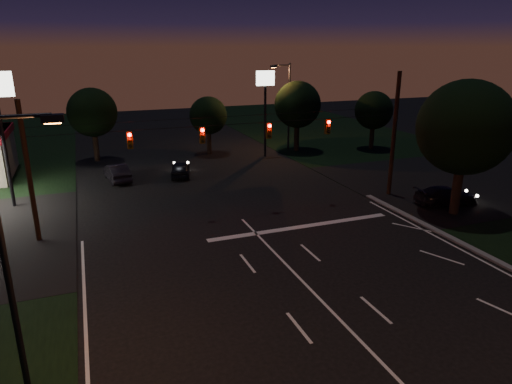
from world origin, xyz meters
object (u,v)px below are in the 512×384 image
car_oncoming_a (180,169)px  car_oncoming_b (117,172)px  utility_pole_right (388,194)px  car_cross (446,196)px  tree_right_near (464,128)px

car_oncoming_a → car_oncoming_b: (-5.18, 0.51, 0.06)m
utility_pole_right → car_cross: utility_pole_right is taller
car_oncoming_a → utility_pole_right: bearing=155.6°
utility_pole_right → car_oncoming_b: (-18.75, 11.07, 0.71)m
utility_pole_right → car_oncoming_b: bearing=149.4°
utility_pole_right → car_oncoming_a: size_ratio=2.35×
tree_right_near → car_cross: size_ratio=1.98×
car_oncoming_a → car_cross: 21.11m
utility_pole_right → tree_right_near: (1.53, -4.83, 5.68)m
utility_pole_right → tree_right_near: bearing=-72.5°
car_oncoming_a → car_cross: (15.90, -13.88, -0.01)m
utility_pole_right → car_oncoming_b: size_ratio=2.10×
utility_pole_right → tree_right_near: size_ratio=1.03×
car_oncoming_b → car_cross: bearing=137.9°
utility_pole_right → car_oncoming_a: utility_pole_right is taller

